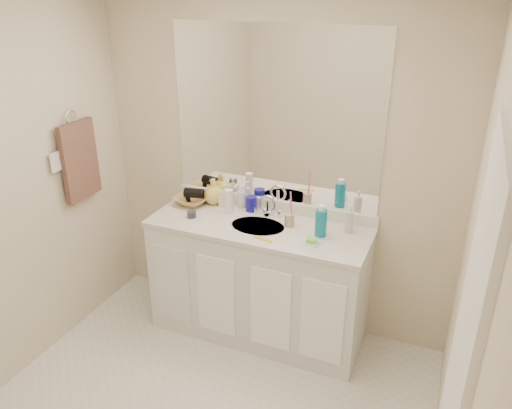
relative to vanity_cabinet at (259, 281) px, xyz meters
name	(u,v)px	position (x,y,z in m)	size (l,w,h in m)	color
wall_back	(274,168)	(0.00, 0.28, 0.77)	(2.60, 0.02, 2.40)	beige
wall_right	(466,317)	(1.30, -1.02, 0.77)	(0.02, 2.60, 2.40)	beige
vanity_cabinet	(259,281)	(0.00, 0.00, 0.00)	(1.50, 0.55, 0.85)	silver
countertop	(259,226)	(0.00, 0.00, 0.44)	(1.52, 0.57, 0.03)	beige
backsplash	(273,205)	(0.00, 0.26, 0.50)	(1.52, 0.03, 0.08)	silver
sink_basin	(258,227)	(0.00, -0.02, 0.44)	(0.37, 0.37, 0.02)	beige
faucet	(268,208)	(0.00, 0.16, 0.51)	(0.02, 0.02, 0.11)	silver
mirror	(275,117)	(0.00, 0.27, 1.14)	(1.48, 0.01, 1.20)	white
blue_mug	(251,204)	(-0.14, 0.19, 0.51)	(0.08, 0.08, 0.11)	#14148B
tan_cup	(289,220)	(0.20, 0.06, 0.50)	(0.06, 0.06, 0.09)	tan
toothbrush	(291,206)	(0.21, 0.06, 0.60)	(0.01, 0.01, 0.21)	#FC42BE
mouthwash_bottle	(321,223)	(0.43, 0.01, 0.55)	(0.08, 0.08, 0.18)	#0B758D
clear_pump_bottle	(349,222)	(0.58, 0.13, 0.53)	(0.06, 0.06, 0.15)	silver
soap_dish	(312,243)	(0.41, -0.12, 0.46)	(0.09, 0.07, 0.01)	white
green_soap	(312,240)	(0.41, -0.12, 0.48)	(0.06, 0.05, 0.02)	#72D934
orange_comb	(263,239)	(0.11, -0.19, 0.46)	(0.13, 0.03, 0.01)	gold
dark_jar	(192,214)	(-0.48, -0.08, 0.48)	(0.06, 0.06, 0.04)	#2B2C31
extra_white_bottle	(229,202)	(-0.26, 0.09, 0.55)	(0.06, 0.06, 0.18)	white
soap_bottle_white	(242,196)	(-0.23, 0.22, 0.54)	(0.06, 0.07, 0.17)	silver
soap_bottle_cream	(225,195)	(-0.35, 0.20, 0.54)	(0.07, 0.08, 0.17)	beige
soap_bottle_yellow	(214,191)	(-0.45, 0.20, 0.55)	(0.15, 0.15, 0.19)	#DEC356
wicker_basket	(192,200)	(-0.59, 0.13, 0.49)	(0.25, 0.25, 0.06)	#B48748
hair_dryer	(194,193)	(-0.57, 0.13, 0.54)	(0.07, 0.07, 0.14)	black
towel_ring	(71,118)	(-1.27, -0.25, 1.12)	(0.11, 0.11, 0.01)	silver
hand_towel	(80,161)	(-1.25, -0.25, 0.82)	(0.04, 0.32, 0.55)	#3F2922
switch_plate	(55,162)	(-1.27, -0.45, 0.88)	(0.01, 0.09, 0.13)	silver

